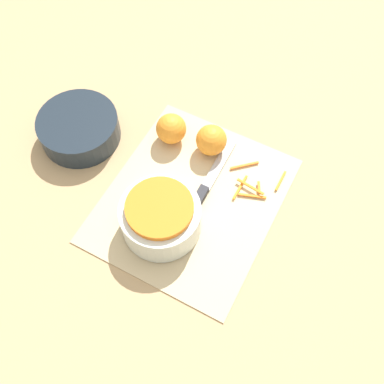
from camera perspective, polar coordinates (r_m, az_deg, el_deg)
The scene contains 8 objects.
ground_plane at distance 0.97m, azimuth 0.00°, elevation -1.04°, with size 4.00×4.00×0.00m, color tan.
cutting_board at distance 0.97m, azimuth 0.00°, elevation -0.95°, with size 0.41×0.35×0.01m.
bowl_speckled at distance 0.90m, azimuth -4.01°, elevation -3.14°, with size 0.16×0.16×0.09m.
bowl_dark at distance 1.07m, azimuth -14.14°, elevation 7.85°, with size 0.18×0.18×0.06m.
knife at distance 0.96m, azimuth 0.92°, elevation -0.75°, with size 0.25×0.03×0.02m.
orange_left at distance 1.00m, azimuth 2.47°, elevation 6.61°, with size 0.07×0.07×0.07m.
orange_right at distance 1.02m, azimuth -2.66°, elevation 8.04°, with size 0.07×0.07×0.07m.
peel_pile at distance 0.99m, azimuth 7.76°, elevation 1.09°, with size 0.12×0.12×0.01m.
Camera 1 is at (-0.40, -0.21, 0.86)m, focal length 42.00 mm.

